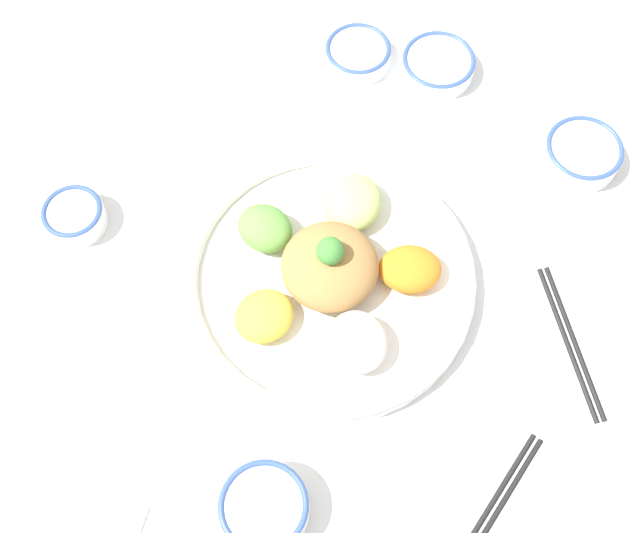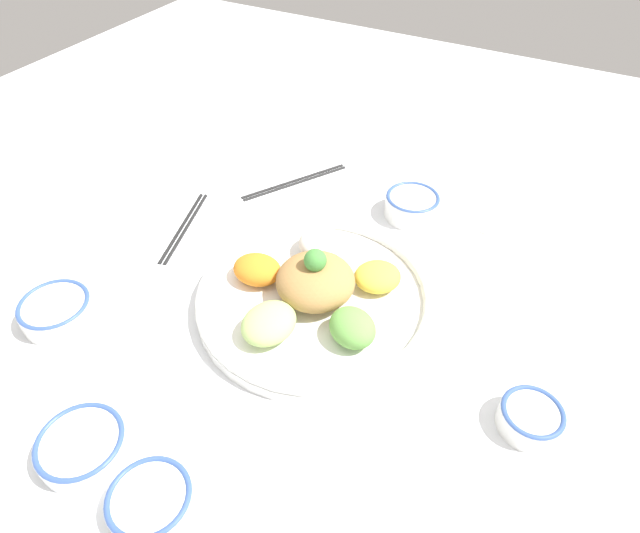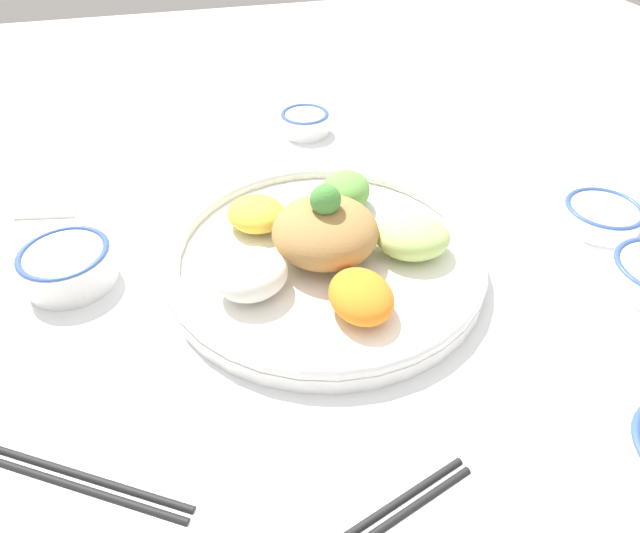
{
  "view_description": "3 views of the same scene",
  "coord_description": "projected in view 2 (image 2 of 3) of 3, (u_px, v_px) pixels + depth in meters",
  "views": [
    {
      "loc": [
        -0.39,
        0.0,
        0.92
      ],
      "look_at": [
        -0.01,
        0.03,
        0.1
      ],
      "focal_mm": 42.0,
      "sensor_mm": 36.0,
      "label": 1
    },
    {
      "loc": [
        0.54,
        0.32,
        0.65
      ],
      "look_at": [
        -0.03,
        0.01,
        0.04
      ],
      "focal_mm": 30.0,
      "sensor_mm": 36.0,
      "label": 2
    },
    {
      "loc": [
        -0.12,
        -0.46,
        0.43
      ],
      "look_at": [
        -0.0,
        -0.02,
        0.04
      ],
      "focal_mm": 30.0,
      "sensor_mm": 36.0,
      "label": 3
    }
  ],
  "objects": [
    {
      "name": "sauce_bowl_far",
      "position": [
        531.0,
        417.0,
        0.71
      ],
      "size": [
        0.08,
        0.08,
        0.04
      ],
      "color": "white",
      "rests_on": "ground_plane"
    },
    {
      "name": "rice_bowl_plain",
      "position": [
        82.0,
        445.0,
        0.68
      ],
      "size": [
        0.11,
        0.11,
        0.03
      ],
      "color": "white",
      "rests_on": "ground_plane"
    },
    {
      "name": "chopsticks_pair_far",
      "position": [
        184.0,
        226.0,
        1.03
      ],
      "size": [
        0.21,
        0.08,
        0.01
      ],
      "rotation": [
        0.0,
        0.0,
        3.44
      ],
      "color": "black",
      "rests_on": "ground_plane"
    },
    {
      "name": "ground_plane",
      "position": [
        307.0,
        294.0,
        0.9
      ],
      "size": [
        2.4,
        2.4,
        0.0
      ],
      "primitive_type": "plane",
      "color": "white"
    },
    {
      "name": "serving_spoon_main",
      "position": [
        485.0,
        231.0,
        1.02
      ],
      "size": [
        0.12,
        0.05,
        0.01
      ],
      "rotation": [
        0.0,
        0.0,
        2.95
      ],
      "color": "beige",
      "rests_on": "ground_plane"
    },
    {
      "name": "sauce_bowl_dark",
      "position": [
        412.0,
        205.0,
        1.04
      ],
      "size": [
        0.1,
        0.1,
        0.05
      ],
      "color": "white",
      "rests_on": "ground_plane"
    },
    {
      "name": "sauce_bowl_red",
      "position": [
        56.0,
        310.0,
        0.84
      ],
      "size": [
        0.11,
        0.11,
        0.04
      ],
      "color": "white",
      "rests_on": "ground_plane"
    },
    {
      "name": "salad_platter",
      "position": [
        315.0,
        293.0,
        0.87
      ],
      "size": [
        0.39,
        0.39,
        0.12
      ],
      "color": "white",
      "rests_on": "ground_plane"
    },
    {
      "name": "rice_bowl_blue",
      "position": [
        150.0,
        501.0,
        0.63
      ],
      "size": [
        0.1,
        0.1,
        0.03
      ],
      "color": "white",
      "rests_on": "ground_plane"
    },
    {
      "name": "chopsticks_pair_near",
      "position": [
        295.0,
        181.0,
        1.14
      ],
      "size": [
        0.22,
        0.14,
        0.01
      ],
      "rotation": [
        0.0,
        0.0,
        5.74
      ],
      "color": "black",
      "rests_on": "ground_plane"
    }
  ]
}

